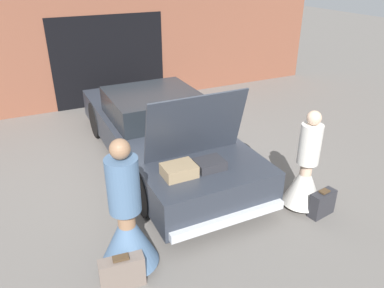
{
  "coord_description": "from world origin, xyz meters",
  "views": [
    {
      "loc": [
        -2.18,
        -5.84,
        3.36
      ],
      "look_at": [
        0.0,
        -1.34,
        0.89
      ],
      "focal_mm": 35.0,
      "sensor_mm": 36.0,
      "label": 1
    }
  ],
  "objects_px": {
    "suitcase_beside_right_person": "(322,203)",
    "suitcase_beside_left_person": "(122,272)",
    "person_left": "(127,226)",
    "person_right": "(305,175)",
    "car": "(160,131)"
  },
  "relations": [
    {
      "from": "car",
      "to": "person_right",
      "type": "xyz_separation_m",
      "value": [
        1.35,
        -2.36,
        -0.0
      ]
    },
    {
      "from": "car",
      "to": "suitcase_beside_left_person",
      "type": "height_order",
      "value": "car"
    },
    {
      "from": "suitcase_beside_right_person",
      "to": "person_left",
      "type": "bearing_deg",
      "value": 175.44
    },
    {
      "from": "person_left",
      "to": "suitcase_beside_right_person",
      "type": "height_order",
      "value": "person_left"
    },
    {
      "from": "suitcase_beside_left_person",
      "to": "suitcase_beside_right_person",
      "type": "distance_m",
      "value": 2.99
    },
    {
      "from": "person_right",
      "to": "suitcase_beside_left_person",
      "type": "height_order",
      "value": "person_right"
    },
    {
      "from": "car",
      "to": "person_left",
      "type": "distance_m",
      "value": 2.78
    },
    {
      "from": "person_left",
      "to": "suitcase_beside_right_person",
      "type": "bearing_deg",
      "value": 96.29
    },
    {
      "from": "car",
      "to": "suitcase_beside_left_person",
      "type": "relative_size",
      "value": 9.51
    },
    {
      "from": "car",
      "to": "suitcase_beside_right_person",
      "type": "bearing_deg",
      "value": -61.06
    },
    {
      "from": "person_right",
      "to": "suitcase_beside_right_person",
      "type": "distance_m",
      "value": 0.48
    },
    {
      "from": "car",
      "to": "suitcase_beside_left_person",
      "type": "bearing_deg",
      "value": -119.38
    },
    {
      "from": "suitcase_beside_right_person",
      "to": "suitcase_beside_left_person",
      "type": "bearing_deg",
      "value": -179.24
    },
    {
      "from": "car",
      "to": "suitcase_beside_left_person",
      "type": "xyz_separation_m",
      "value": [
        -1.52,
        -2.7,
        -0.35
      ]
    },
    {
      "from": "person_right",
      "to": "suitcase_beside_right_person",
      "type": "xyz_separation_m",
      "value": [
        0.12,
        -0.3,
        -0.35
      ]
    }
  ]
}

